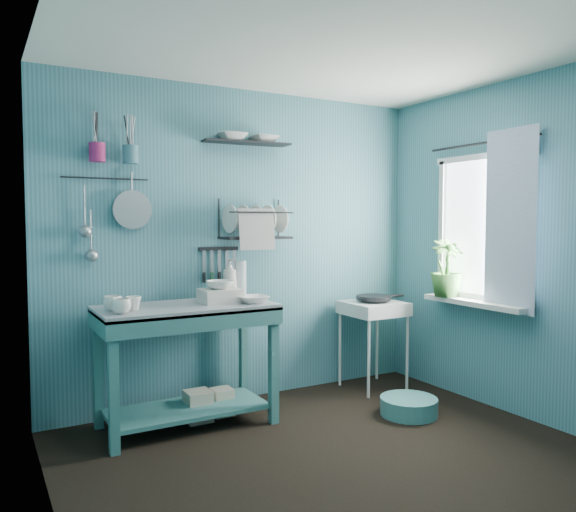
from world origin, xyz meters
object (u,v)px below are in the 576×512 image
dish_rack (255,219)px  soap_bottle (230,278)px  work_counter (187,366)px  mug_right (113,303)px  mug_mid (133,303)px  wash_tub (220,296)px  hotplate_stand (373,345)px  mug_left (121,306)px  utensil_cup_magenta (97,152)px  floor_basin (409,406)px  potted_plant (446,268)px  colander (132,210)px  frying_pan (374,298)px  storage_tin_small (222,402)px  utensil_cup_teal (131,155)px  water_bottle (241,279)px  storage_tin_large (198,406)px

dish_rack → soap_bottle: bearing=-171.5°
work_counter → mug_right: 0.69m
mug_mid → wash_tub: (0.63, 0.04, 0.00)m
soap_bottle → hotplate_stand: 1.44m
mug_left → utensil_cup_magenta: 1.12m
floor_basin → mug_left: bearing=167.5°
wash_tub → potted_plant: bearing=-11.2°
mug_right → dish_rack: size_ratio=0.22×
mug_mid → floor_basin: size_ratio=0.23×
soap_bottle → colander: colander is taller
mug_mid → wash_tub: bearing=3.6°
mug_left → soap_bottle: 0.97m
mug_right → floor_basin: size_ratio=0.29×
frying_pan → mug_left: bearing=-173.8°
mug_right → utensil_cup_magenta: 1.06m
mug_right → utensil_cup_magenta: bearing=94.0°
work_counter → storage_tin_small: size_ratio=6.08×
colander → soap_bottle: bearing=-11.1°
soap_bottle → potted_plant: bearing=-19.3°
soap_bottle → utensil_cup_teal: size_ratio=2.30×
utensil_cup_teal → soap_bottle: bearing=-8.6°
dish_rack → potted_plant: dish_rack is taller
water_bottle → storage_tin_large: water_bottle is taller
mug_left → potted_plant: size_ratio=0.26×
mug_left → soap_bottle: size_ratio=0.41×
work_counter → soap_bottle: size_ratio=4.07×
frying_pan → dish_rack: bearing=170.2°
mug_mid → frying_pan: (2.09, 0.14, -0.12)m
frying_pan → storage_tin_large: 1.75m
wash_tub → water_bottle: water_bottle is taller
utensil_cup_teal → dish_rack: bearing=-3.0°
colander → mug_left: bearing=-111.9°
floor_basin → water_bottle: bearing=140.5°
hotplate_stand → water_bottle: bearing=162.7°
dish_rack → storage_tin_small: bearing=-158.8°
colander → storage_tin_small: size_ratio=1.40×
hotplate_stand → colander: (-1.99, 0.26, 1.15)m
mug_mid → soap_bottle: size_ratio=0.33×
utensil_cup_magenta → wash_tub: bearing=-23.0°
potted_plant → utensil_cup_magenta: bearing=165.1°
hotplate_stand → colander: 2.32m
mug_left → colander: colander is taller
work_counter → frying_pan: 1.75m
hotplate_stand → floor_basin: (-0.19, -0.68, -0.31)m
hotplate_stand → colander: size_ratio=2.69×
wash_tub → floor_basin: bearing=-24.6°
wash_tub → dish_rack: 0.75m
wash_tub → storage_tin_large: 0.82m
mug_right → floor_basin: bearing=-16.6°
work_counter → colander: bearing=120.8°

